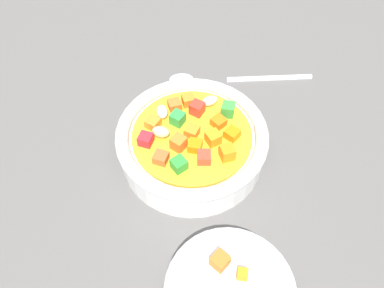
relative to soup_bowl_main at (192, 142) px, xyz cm
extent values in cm
cube|color=#565451|center=(0.01, 0.01, -3.84)|extent=(140.00, 140.00, 2.00)
cylinder|color=white|center=(0.01, 0.01, -0.88)|extent=(18.17, 18.17, 3.92)
torus|color=white|center=(0.01, 0.01, 1.56)|extent=(18.70, 18.70, 1.62)
cylinder|color=gold|center=(0.01, 0.01, 1.28)|extent=(14.73, 14.73, 0.40)
cube|color=#BF3D28|center=(2.94, 2.84, 2.11)|extent=(2.05, 2.05, 1.27)
cube|color=red|center=(-3.50, -0.86, 2.28)|extent=(1.73, 1.73, 1.60)
cube|color=#EB5928|center=(4.99, -1.66, 2.06)|extent=(1.69, 1.69, 1.16)
ellipsoid|color=beige|center=(1.72, -3.32, 2.20)|extent=(1.76, 2.38, 1.44)
cube|color=orange|center=(2.42, -0.63, 2.33)|extent=(1.84, 1.84, 1.71)
cube|color=orange|center=(-0.08, 0.26, 2.06)|extent=(1.57, 1.57, 1.16)
cube|color=green|center=(-0.98, -2.39, 2.26)|extent=(1.75, 1.75, 1.57)
cube|color=orange|center=(-2.71, 2.37, 2.02)|extent=(2.04, 2.04, 1.09)
cube|color=green|center=(-4.82, 2.78, 2.34)|extent=(1.83, 1.83, 1.72)
cube|color=orange|center=(0.30, 2.76, 2.25)|extent=(2.16, 2.16, 1.54)
cube|color=orange|center=(1.39, 5.07, 2.34)|extent=(2.18, 2.18, 1.73)
cube|color=orange|center=(0.77, -4.92, 2.07)|extent=(1.70, 1.70, 1.18)
cube|color=red|center=(3.43, -4.47, 2.14)|extent=(1.70, 1.70, 1.32)
cube|color=orange|center=(1.84, 1.23, 2.07)|extent=(1.83, 1.83, 1.19)
cube|color=orange|center=(-4.49, -2.53, 2.09)|extent=(2.18, 2.18, 1.22)
cube|color=orange|center=(-1.63, 4.56, 2.06)|extent=(1.93, 1.93, 1.16)
ellipsoid|color=beige|center=(-5.53, 0.08, 2.03)|extent=(2.56, 2.43, 1.11)
ellipsoid|color=beige|center=(-1.40, -4.73, 1.99)|extent=(2.57, 2.38, 1.02)
cube|color=green|center=(5.03, 0.66, 2.19)|extent=(2.10, 2.10, 1.43)
cube|color=orange|center=(-3.06, -3.82, 2.04)|extent=(2.18, 2.18, 1.12)
cylinder|color=silver|center=(-17.85, 4.92, -2.40)|extent=(6.78, 12.00, 0.88)
ellipsoid|color=silver|center=(-11.69, -7.00, -2.30)|extent=(3.77, 4.33, 1.08)
cube|color=orange|center=(13.03, 8.89, 1.07)|extent=(1.98, 1.98, 1.58)
cube|color=orange|center=(13.26, 11.35, 0.80)|extent=(1.28, 1.28, 1.04)
camera|label=1|loc=(26.31, 11.85, 38.19)|focal=35.91mm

